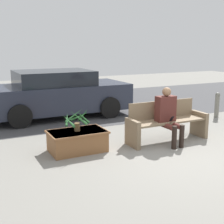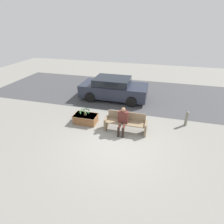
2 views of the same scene
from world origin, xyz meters
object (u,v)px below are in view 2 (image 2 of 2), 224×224
(bench, at_px, (126,123))
(parked_car, at_px, (114,88))
(potted_plant, at_px, (85,111))
(planter_box, at_px, (86,118))
(bollard_post, at_px, (186,118))
(person_seated, at_px, (123,120))

(bench, distance_m, parked_car, 3.74)
(potted_plant, bearing_deg, bench, -5.66)
(bench, relative_size, parked_car, 0.46)
(planter_box, relative_size, parked_car, 0.28)
(planter_box, height_order, bollard_post, bollard_post)
(person_seated, height_order, parked_car, parked_car)
(bollard_post, bearing_deg, parked_car, 151.68)
(parked_car, bearing_deg, bench, -66.90)
(person_seated, bearing_deg, bollard_post, 26.23)
(planter_box, relative_size, potted_plant, 2.00)
(bench, height_order, potted_plant, potted_plant)
(planter_box, bearing_deg, bollard_post, 11.92)
(bench, bearing_deg, person_seated, -119.49)
(parked_car, bearing_deg, bollard_post, -28.32)
(bench, height_order, person_seated, person_seated)
(person_seated, distance_m, bollard_post, 3.14)
(parked_car, bearing_deg, planter_box, -99.96)
(planter_box, distance_m, bollard_post, 4.84)
(parked_car, relative_size, bollard_post, 5.55)
(potted_plant, relative_size, parked_car, 0.14)
(potted_plant, bearing_deg, person_seated, -11.52)
(person_seated, bearing_deg, potted_plant, 168.48)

